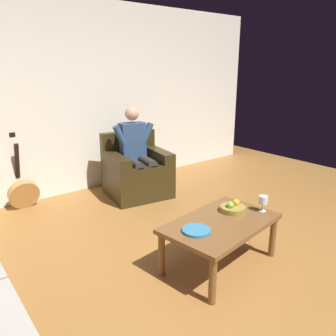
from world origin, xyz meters
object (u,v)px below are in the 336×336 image
object	(u,v)px
coffee_table	(221,227)
wine_glass_near	(263,201)
person_seated	(137,150)
fruit_bowl	(233,208)
armchair	(137,173)
guitar	(23,192)
decorative_dish	(196,230)

from	to	relation	value
coffee_table	wine_glass_near	xyz separation A→B (m)	(-0.47, 0.09, 0.16)
person_seated	fruit_bowl	xyz separation A→B (m)	(0.15, 1.86, -0.18)
coffee_table	wine_glass_near	bearing A→B (deg)	168.75
armchair	fruit_bowl	world-z (taller)	armchair
guitar	decorative_dish	size ratio (longest dim) A/B	4.07
fruit_bowl	decorative_dish	bearing A→B (deg)	9.01
guitar	wine_glass_near	world-z (taller)	guitar
guitar	coffee_table	bearing A→B (deg)	112.13
guitar	decorative_dish	distance (m)	2.58
person_seated	armchair	bearing A→B (deg)	-90.00
wine_glass_near	fruit_bowl	xyz separation A→B (m)	(0.22, -0.17, -0.07)
guitar	decorative_dish	world-z (taller)	guitar
person_seated	decorative_dish	xyz separation A→B (m)	(0.70, 1.95, -0.20)
coffee_table	decorative_dish	size ratio (longest dim) A/B	4.74
armchair	coffee_table	distance (m)	2.01
person_seated	wine_glass_near	size ratio (longest dim) A/B	8.03
person_seated	fruit_bowl	bearing A→B (deg)	94.74
armchair	decorative_dish	size ratio (longest dim) A/B	3.81
person_seated	coffee_table	size ratio (longest dim) A/B	1.09
armchair	fruit_bowl	bearing A→B (deg)	94.68
armchair	wine_glass_near	size ratio (longest dim) A/B	5.92
wine_glass_near	coffee_table	bearing A→B (deg)	-11.25
person_seated	coffee_table	world-z (taller)	person_seated
fruit_bowl	armchair	bearing A→B (deg)	-94.53
armchair	coffee_table	size ratio (longest dim) A/B	0.80
person_seated	guitar	size ratio (longest dim) A/B	1.27
coffee_table	fruit_bowl	xyz separation A→B (m)	(-0.25, -0.08, 0.09)
coffee_table	fruit_bowl	bearing A→B (deg)	-162.10
armchair	fruit_bowl	size ratio (longest dim) A/B	3.79
person_seated	fruit_bowl	world-z (taller)	person_seated
guitar	decorative_dish	xyz separation A→B (m)	(-0.70, 2.48, 0.23)
person_seated	coffee_table	bearing A→B (deg)	87.75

